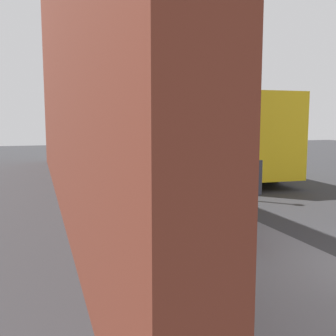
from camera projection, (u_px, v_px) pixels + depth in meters
ground at (240, 202)px, 11.26m from camera, size 60.00×60.00×0.00m
sidewalk_pavement at (133, 193)px, 12.24m from camera, size 24.00×3.50×0.12m
station_facade at (61, 49)px, 11.96m from camera, size 22.00×0.65×9.23m
bicycle_beside_lamp at (166, 227)px, 6.69m from camera, size 0.65×1.71×0.97m
bicycle_under_window at (147, 218)px, 7.36m from camera, size 0.48×1.77×0.97m
bicycle_by_door at (138, 208)px, 8.21m from camera, size 0.48×1.77×0.97m
city_bus at (212, 131)px, 17.46m from camera, size 10.60×2.99×3.35m
pedestrian_near_bus at (230, 173)px, 8.69m from camera, size 0.64×0.39×1.75m
pedestrian_by_facade at (171, 179)px, 8.35m from camera, size 0.61×0.25×1.59m
pedestrian_crossing_street at (250, 185)px, 7.01m from camera, size 0.50×0.56×1.76m
street_lamp at (179, 92)px, 12.03m from camera, size 0.28×0.28×5.33m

